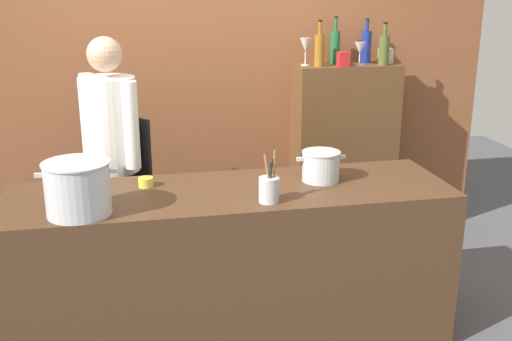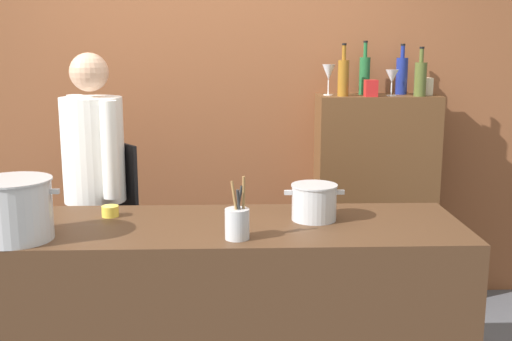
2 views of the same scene
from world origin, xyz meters
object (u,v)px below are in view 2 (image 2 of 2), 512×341
at_px(stockpot_large, 14,209).
at_px(spice_tin_cream, 424,86).
at_px(utensil_crock, 237,223).
at_px(wine_glass_short, 329,73).
at_px(wine_bottle_cobalt, 402,75).
at_px(wine_bottle_green, 365,75).
at_px(chef, 95,179).
at_px(stockpot_small, 314,202).
at_px(butter_jar, 110,211).
at_px(wine_bottle_amber, 343,77).
at_px(wine_bottle_olive, 420,78).
at_px(spice_tin_red, 371,88).
at_px(wine_glass_tall, 392,77).

bearing_deg(stockpot_large, spice_tin_cream, 33.10).
distance_m(utensil_crock, wine_glass_short, 1.63).
xyz_separation_m(wine_bottle_cobalt, wine_bottle_green, (-0.24, -0.00, 0.00)).
bearing_deg(wine_glass_short, chef, -160.10).
distance_m(chef, stockpot_small, 1.31).
bearing_deg(spice_tin_cream, wine_glass_short, 179.17).
bearing_deg(butter_jar, stockpot_large, -133.34).
bearing_deg(stockpot_small, wine_glass_short, 78.82).
xyz_separation_m(butter_jar, spice_tin_cream, (1.79, 1.04, 0.51)).
xyz_separation_m(wine_bottle_green, wine_bottle_amber, (-0.16, -0.12, -0.01)).
bearing_deg(wine_bottle_amber, wine_bottle_olive, -3.78).
xyz_separation_m(stockpot_small, wine_bottle_cobalt, (0.70, 1.18, 0.52)).
bearing_deg(stockpot_large, stockpot_small, 11.29).
bearing_deg(wine_bottle_green, wine_bottle_amber, -142.29).
distance_m(chef, utensil_crock, 1.21).
height_order(chef, wine_bottle_olive, wine_bottle_olive).
xyz_separation_m(stockpot_small, utensil_crock, (-0.36, -0.28, -0.01)).
distance_m(wine_glass_short, spice_tin_cream, 0.61).
distance_m(stockpot_small, wine_bottle_olive, 1.39).
bearing_deg(chef, wine_glass_short, -105.98).
bearing_deg(utensil_crock, spice_tin_cream, 49.72).
height_order(wine_glass_short, spice_tin_cream, wine_glass_short).
bearing_deg(wine_bottle_amber, chef, -163.64).
bearing_deg(spice_tin_red, stockpot_small, -114.65).
relative_size(butter_jar, spice_tin_cream, 0.76).
distance_m(utensil_crock, wine_bottle_amber, 1.59).
bearing_deg(wine_glass_tall, spice_tin_cream, 14.99).
relative_size(chef, wine_bottle_cobalt, 5.22).
bearing_deg(wine_bottle_green, spice_tin_red, -86.81).
bearing_deg(utensil_crock, chef, 130.67).
distance_m(stockpot_small, wine_bottle_green, 1.38).
relative_size(stockpot_large, utensil_crock, 1.41).
bearing_deg(wine_glass_short, spice_tin_cream, -0.83).
bearing_deg(butter_jar, wine_glass_short, 41.36).
bearing_deg(spice_tin_cream, wine_glass_tall, -165.01).
xyz_separation_m(stockpot_large, utensil_crock, (0.93, -0.02, -0.06)).
relative_size(wine_bottle_amber, spice_tin_cream, 2.99).
distance_m(wine_bottle_olive, spice_tin_red, 0.31).
height_order(chef, utensil_crock, chef).
bearing_deg(butter_jar, stockpot_small, -5.27).
bearing_deg(wine_bottle_amber, wine_glass_short, 139.00).
distance_m(wine_bottle_cobalt, wine_glass_short, 0.48).
height_order(wine_bottle_green, wine_glass_tall, wine_bottle_green).
bearing_deg(stockpot_small, wine_bottle_cobalt, 59.45).
distance_m(wine_bottle_cobalt, spice_tin_cream, 0.16).
distance_m(wine_bottle_green, wine_bottle_amber, 0.20).
bearing_deg(wine_glass_short, spice_tin_red, -24.23).
height_order(wine_bottle_green, spice_tin_cream, wine_bottle_green).
relative_size(wine_bottle_cobalt, wine_bottle_amber, 0.99).
distance_m(stockpot_large, spice_tin_cream, 2.56).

